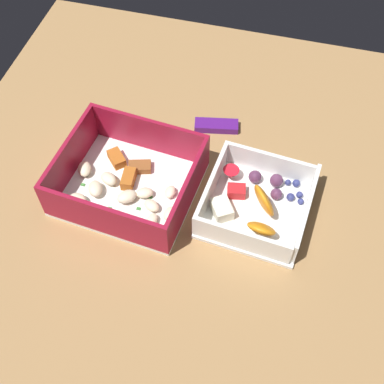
% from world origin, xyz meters
% --- Properties ---
extents(table_surface, '(0.80, 0.80, 0.02)m').
position_xyz_m(table_surface, '(0.00, 0.00, 0.01)').
color(table_surface, '#9E7547').
rests_on(table_surface, ground).
extents(pasta_container, '(0.21, 0.18, 0.07)m').
position_xyz_m(pasta_container, '(-0.11, -0.01, 0.04)').
color(pasta_container, white).
rests_on(pasta_container, table_surface).
extents(fruit_bowl, '(0.16, 0.16, 0.06)m').
position_xyz_m(fruit_bowl, '(0.08, 0.00, 0.04)').
color(fruit_bowl, white).
rests_on(fruit_bowl, table_surface).
extents(candy_bar, '(0.07, 0.04, 0.01)m').
position_xyz_m(candy_bar, '(-0.01, 0.14, 0.03)').
color(candy_bar, '#51197A').
rests_on(candy_bar, table_surface).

